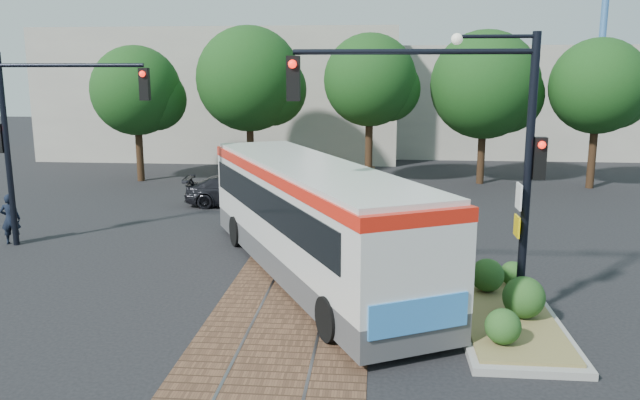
{
  "coord_description": "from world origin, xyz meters",
  "views": [
    {
      "loc": [
        1.91,
        -14.21,
        5.4
      ],
      "look_at": [
        0.21,
        4.2,
        1.6
      ],
      "focal_mm": 35.0,
      "sensor_mm": 36.0,
      "label": 1
    }
  ],
  "objects": [
    {
      "name": "warehouses",
      "position": [
        -0.53,
        28.75,
        3.81
      ],
      "size": [
        40.0,
        13.0,
        8.0
      ],
      "color": "#ADA899",
      "rests_on": "ground"
    },
    {
      "name": "traffic_island",
      "position": [
        4.82,
        -0.9,
        0.33
      ],
      "size": [
        2.2,
        5.2,
        1.13
      ],
      "color": "gray",
      "rests_on": "ground"
    },
    {
      "name": "officer",
      "position": [
        -9.7,
        4.11,
        0.81
      ],
      "size": [
        0.68,
        0.54,
        1.63
      ],
      "primitive_type": "imported",
      "rotation": [
        0.0,
        0.0,
        3.43
      ],
      "color": "black",
      "rests_on": "ground"
    },
    {
      "name": "parked_car",
      "position": [
        -3.82,
        10.58,
        0.61
      ],
      "size": [
        4.37,
        2.11,
        1.23
      ],
      "primitive_type": "imported",
      "rotation": [
        0.0,
        0.0,
        1.66
      ],
      "color": "black",
      "rests_on": "ground"
    },
    {
      "name": "signal_pole_left",
      "position": [
        -8.37,
        4.0,
        3.86
      ],
      "size": [
        4.99,
        0.34,
        6.0
      ],
      "color": "black",
      "rests_on": "ground"
    },
    {
      "name": "city_bus",
      "position": [
        0.14,
        1.88,
        1.7
      ],
      "size": [
        7.3,
        11.26,
        3.06
      ],
      "rotation": [
        0.0,
        0.0,
        0.47
      ],
      "color": "#434346",
      "rests_on": "ground"
    },
    {
      "name": "ground",
      "position": [
        0.0,
        0.0,
        0.0
      ],
      "size": [
        120.0,
        120.0,
        0.0
      ],
      "primitive_type": "plane",
      "color": "black",
      "rests_on": "ground"
    },
    {
      "name": "trackbed",
      "position": [
        0.0,
        4.0,
        0.01
      ],
      "size": [
        3.6,
        40.0,
        0.02
      ],
      "color": "brown",
      "rests_on": "ground"
    },
    {
      "name": "signal_pole_main",
      "position": [
        3.86,
        -0.81,
        4.16
      ],
      "size": [
        5.49,
        0.46,
        6.0
      ],
      "color": "black",
      "rests_on": "ground"
    },
    {
      "name": "tree_row",
      "position": [
        1.21,
        16.42,
        4.85
      ],
      "size": [
        26.4,
        5.6,
        7.67
      ],
      "color": "#382314",
      "rests_on": "ground"
    }
  ]
}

